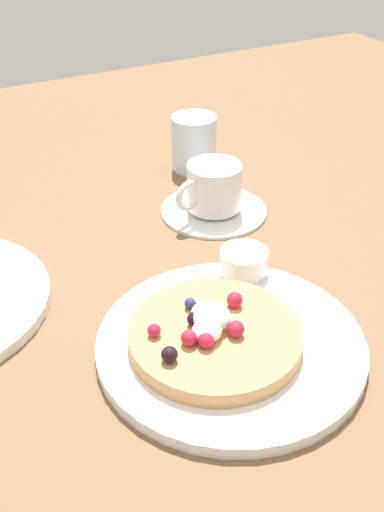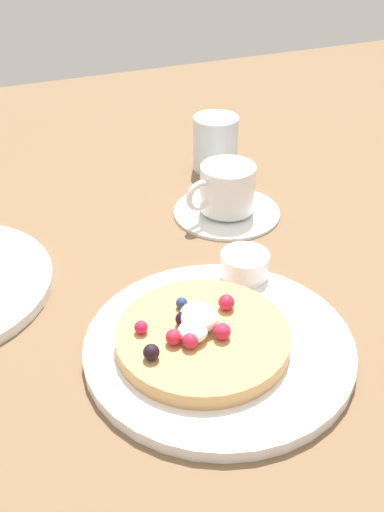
{
  "view_description": "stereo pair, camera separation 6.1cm",
  "coord_description": "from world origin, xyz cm",
  "px_view_note": "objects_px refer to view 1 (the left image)",
  "views": [
    {
      "loc": [
        -23.77,
        -49.71,
        42.29
      ],
      "look_at": [
        3.52,
        0.25,
        4.0
      ],
      "focal_mm": 43.04,
      "sensor_mm": 36.0,
      "label": 1
    },
    {
      "loc": [
        -18.3,
        -52.33,
        42.29
      ],
      "look_at": [
        3.52,
        0.25,
        4.0
      ],
      "focal_mm": 43.04,
      "sensor_mm": 36.0,
      "label": 2
    }
  ],
  "objects_px": {
    "syrup_ramekin": "(244,261)",
    "water_glass": "(194,143)",
    "coffee_saucer": "(214,209)",
    "coffee_cup": "(213,186)",
    "pancake_plate": "(231,344)"
  },
  "relations": [
    {
      "from": "pancake_plate",
      "to": "coffee_saucer",
      "type": "distance_m",
      "value": 0.28
    },
    {
      "from": "syrup_ramekin",
      "to": "water_glass",
      "type": "bearing_deg",
      "value": 71.84
    },
    {
      "from": "coffee_saucer",
      "to": "water_glass",
      "type": "height_order",
      "value": "water_glass"
    },
    {
      "from": "syrup_ramekin",
      "to": "coffee_saucer",
      "type": "relative_size",
      "value": 0.38
    },
    {
      "from": "syrup_ramekin",
      "to": "water_glass",
      "type": "relative_size",
      "value": 0.67
    },
    {
      "from": "pancake_plate",
      "to": "coffee_saucer",
      "type": "height_order",
      "value": "pancake_plate"
    },
    {
      "from": "coffee_cup",
      "to": "syrup_ramekin",
      "type": "bearing_deg",
      "value": -107.84
    },
    {
      "from": "water_glass",
      "to": "syrup_ramekin",
      "type": "bearing_deg",
      "value": -108.16
    },
    {
      "from": "pancake_plate",
      "to": "syrup_ramekin",
      "type": "distance_m",
      "value": 0.12
    },
    {
      "from": "coffee_cup",
      "to": "water_glass",
      "type": "relative_size",
      "value": 1.25
    },
    {
      "from": "pancake_plate",
      "to": "syrup_ramekin",
      "type": "xyz_separation_m",
      "value": [
        0.07,
        0.09,
        0.02
      ]
    },
    {
      "from": "coffee_saucer",
      "to": "coffee_cup",
      "type": "relative_size",
      "value": 1.4
    },
    {
      "from": "pancake_plate",
      "to": "coffee_saucer",
      "type": "bearing_deg",
      "value": 63.17
    },
    {
      "from": "syrup_ramekin",
      "to": "coffee_saucer",
      "type": "bearing_deg",
      "value": 71.62
    },
    {
      "from": "pancake_plate",
      "to": "coffee_cup",
      "type": "bearing_deg",
      "value": 63.45
    }
  ]
}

